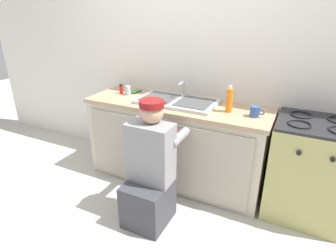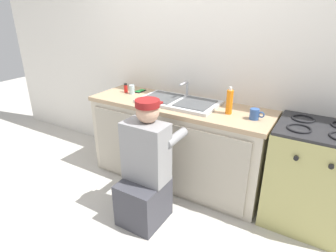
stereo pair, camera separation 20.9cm
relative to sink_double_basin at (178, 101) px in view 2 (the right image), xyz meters
name	(u,v)px [view 2 (the right image)]	position (x,y,z in m)	size (l,w,h in m)	color
ground_plane	(163,191)	(0.00, -0.30, -0.90)	(12.00, 12.00, 0.00)	beige
back_wall	(195,61)	(0.00, 0.35, 0.35)	(6.00, 0.10, 2.50)	silver
counter_cabinet	(177,145)	(0.00, -0.01, -0.48)	(1.85, 0.62, 0.84)	beige
countertop	(178,105)	(0.00, 0.00, -0.04)	(1.89, 0.62, 0.04)	tan
sink_double_basin	(178,101)	(0.00, 0.00, 0.00)	(0.80, 0.44, 0.19)	silver
stove_range	(310,176)	(1.29, 0.00, -0.45)	(0.66, 0.62, 0.92)	tan
plumber_person	(145,173)	(0.07, -0.70, -0.44)	(0.42, 0.61, 1.10)	#3F3F47
coffee_mug	(255,114)	(0.77, -0.04, 0.03)	(0.13, 0.08, 0.09)	#335699
water_glass	(132,90)	(-0.60, 0.02, 0.03)	(0.06, 0.06, 0.10)	#ADC6CC
cell_phone	(140,91)	(-0.58, 0.14, -0.01)	(0.07, 0.14, 0.01)	black
spice_bottle_red	(126,88)	(-0.70, 0.03, 0.03)	(0.04, 0.04, 0.10)	red
soap_bottle_orange	(229,102)	(0.54, -0.03, 0.09)	(0.06, 0.06, 0.25)	orange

